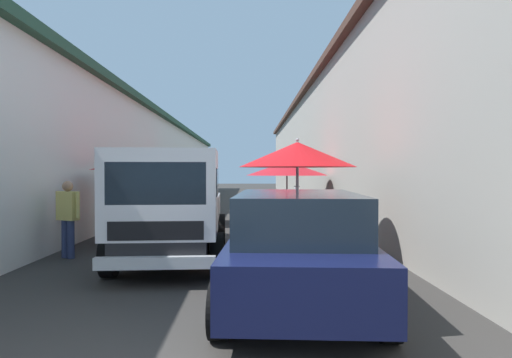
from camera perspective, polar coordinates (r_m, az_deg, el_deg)
name	(u,v)px	position (r m, az deg, el deg)	size (l,w,h in m)	color
ground	(232,216)	(16.63, -3.27, -4.98)	(90.00, 90.00, 0.00)	#33302D
building_left_whitewash	(74,159)	(20.27, -23.11, 2.46)	(49.80, 7.50, 4.53)	silver
building_right_concrete	(391,145)	(19.84, 17.58, 4.36)	(49.80, 7.50, 5.81)	#A39E93
fruit_stall_far_right	(299,167)	(8.46, 5.78, 1.57)	(2.33, 2.33, 2.39)	#9E9EA3
fruit_stall_mid_lane	(145,175)	(10.98, -14.59, 0.56)	(2.61, 2.61, 2.15)	#9E9EA3
fruit_stall_near_right	(174,170)	(18.13, -10.91, 1.13)	(2.46, 2.46, 2.32)	#9E9EA3
fruit_stall_far_left	(287,174)	(14.64, 4.12, 0.70)	(2.79, 2.79, 2.16)	#9E9EA3
fruit_stall_near_left	(181,171)	(14.01, -10.04, 1.11)	(2.19, 2.19, 2.34)	#9E9EA3
hatchback_car	(297,246)	(5.73, 5.51, -8.96)	(4.01, 2.12, 1.45)	#0F1438
delivery_truck	(169,210)	(7.86, -11.51, -4.05)	(5.00, 2.15, 2.08)	black
vendor_by_crates	(180,199)	(12.82, -10.10, -2.67)	(0.29, 0.63, 1.59)	navy
vendor_in_shade	(68,214)	(9.32, -23.87, -4.32)	(0.37, 0.57, 1.54)	navy
parked_scooter	(300,203)	(17.29, 5.96, -3.26)	(1.65, 0.63, 1.14)	black
plastic_stool	(241,255)	(7.23, -1.97, -10.18)	(0.30, 0.30, 0.43)	#194CB2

